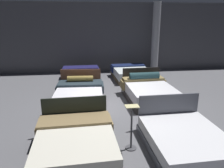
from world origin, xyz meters
The scene contains 10 objects.
ground_plane centered at (0.00, 0.00, -0.01)m, with size 18.00×18.00×0.02m, color #5B5B60.
showroom_back_wall centered at (0.00, 4.84, 1.75)m, with size 18.00×0.06×3.50m, color #47474C.
bed_0 centered at (-1.16, -2.57, 0.27)m, with size 1.68×1.98×0.94m.
bed_1 centered at (1.14, -2.59, 0.21)m, with size 1.67×2.03×0.89m.
bed_2 centered at (-1.13, 0.31, 0.27)m, with size 1.69×2.24×0.93m.
bed_3 centered at (1.21, 0.35, 0.29)m, with size 1.65×2.19×0.92m.
bed_4 centered at (-1.11, 3.09, 0.24)m, with size 1.73×1.96×0.53m.
bed_5 centered at (1.20, 3.13, 0.25)m, with size 1.72×2.04×0.55m.
price_sign centered at (0.00, -2.46, 0.38)m, with size 0.28×0.24×0.98m.
support_pillar centered at (2.66, 4.28, 1.75)m, with size 0.38×0.38×3.50m, color #99999E.
Camera 1 is at (-0.92, -6.45, 2.66)m, focal length 34.75 mm.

